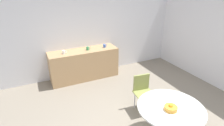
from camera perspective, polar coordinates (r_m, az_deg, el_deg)
The scene contains 8 objects.
wall_back at distance 5.60m, azimuth -8.20°, elevation 9.30°, with size 6.00×0.10×2.60m, color silver.
counter_block at distance 5.50m, azimuth -8.77°, elevation -0.40°, with size 2.02×0.60×0.90m, color tan.
round_table at distance 3.41m, azimuth 17.84°, elevation -14.84°, with size 1.15×1.15×0.74m.
chair_olive at distance 4.14m, azimuth 9.74°, elevation -8.03°, with size 0.47×0.47×0.83m.
fruit_bowl at distance 3.25m, azimuth 18.09°, elevation -13.27°, with size 0.22×0.22×0.11m.
mug_white at distance 5.51m, azimuth -2.38°, elevation 5.46°, with size 0.13×0.08×0.09m.
mug_green at distance 5.32m, azimuth -7.71°, elevation 4.59°, with size 0.13×0.08×0.09m.
mug_red at distance 5.16m, azimuth -15.01°, elevation 3.36°, with size 0.13×0.08×0.09m.
Camera 1 is at (-1.59, -2.19, 2.68)m, focal length 28.90 mm.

